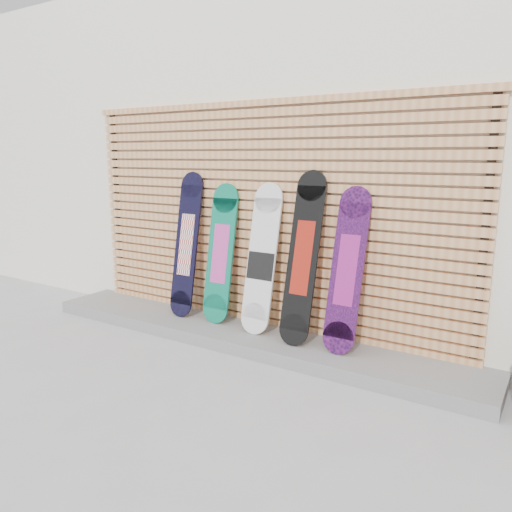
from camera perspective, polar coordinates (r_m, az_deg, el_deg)
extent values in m
plane|color=#9C9C9F|center=(4.34, -4.75, -12.84)|extent=(80.00, 80.00, 0.00)
cube|color=silver|center=(6.91, 16.66, 11.11)|extent=(12.00, 5.00, 3.60)
cube|color=slate|center=(4.91, -1.34, -9.09)|extent=(4.60, 0.70, 0.12)
cube|color=tan|center=(5.12, 0.47, -7.32)|extent=(4.20, 0.05, 0.08)
cube|color=tan|center=(5.09, 0.47, -6.29)|extent=(4.20, 0.05, 0.08)
cube|color=tan|center=(5.06, 0.48, -5.24)|extent=(4.20, 0.05, 0.07)
cube|color=tan|center=(5.03, 0.48, -4.18)|extent=(4.20, 0.05, 0.07)
cube|color=tan|center=(5.01, 0.48, -3.11)|extent=(4.20, 0.05, 0.07)
cube|color=tan|center=(4.98, 0.48, -2.03)|extent=(4.20, 0.05, 0.07)
cube|color=tan|center=(4.96, 0.48, -0.94)|extent=(4.20, 0.05, 0.07)
cube|color=tan|center=(4.94, 0.48, 0.16)|extent=(4.20, 0.05, 0.07)
cube|color=tan|center=(4.92, 0.49, 1.26)|extent=(4.20, 0.05, 0.07)
cube|color=tan|center=(4.91, 0.49, 2.38)|extent=(4.20, 0.05, 0.08)
cube|color=tan|center=(4.89, 0.49, 3.50)|extent=(4.20, 0.05, 0.08)
cube|color=tan|center=(4.88, 0.49, 4.63)|extent=(4.20, 0.05, 0.08)
cube|color=tan|center=(4.87, 0.49, 5.76)|extent=(4.20, 0.05, 0.08)
cube|color=tan|center=(4.86, 0.50, 6.90)|extent=(4.20, 0.05, 0.08)
cube|color=tan|center=(4.85, 0.50, 8.04)|extent=(4.20, 0.05, 0.08)
cube|color=tan|center=(4.85, 0.50, 9.19)|extent=(4.20, 0.05, 0.08)
cube|color=tan|center=(4.85, 0.50, 10.33)|extent=(4.20, 0.05, 0.08)
cube|color=tan|center=(4.85, 0.50, 11.48)|extent=(4.20, 0.05, 0.08)
cube|color=tan|center=(4.85, 0.51, 12.63)|extent=(4.20, 0.05, 0.08)
cube|color=tan|center=(4.85, 0.51, 13.77)|extent=(4.20, 0.05, 0.08)
cube|color=tan|center=(4.85, 0.51, 14.92)|extent=(4.20, 0.05, 0.08)
cube|color=tan|center=(4.86, 0.51, 16.06)|extent=(4.20, 0.05, 0.08)
cube|color=black|center=(6.21, -15.48, 4.86)|extent=(0.06, 0.04, 2.23)
cube|color=black|center=(4.23, 24.63, 1.33)|extent=(0.06, 0.04, 2.23)
cube|color=tan|center=(4.87, 0.51, 17.11)|extent=(4.26, 0.07, 0.06)
cube|color=black|center=(5.25, -7.95, 1.29)|extent=(0.28, 0.26, 1.23)
cylinder|color=black|center=(5.31, -8.58, -5.42)|extent=(0.28, 0.07, 0.28)
cylinder|color=black|center=(5.27, -7.30, 8.04)|extent=(0.28, 0.07, 0.28)
cube|color=white|center=(5.25, -7.95, 1.29)|extent=(0.17, 0.15, 0.63)
cube|color=#0B6C52|center=(5.01, -4.08, 0.26)|extent=(0.30, 0.22, 1.10)
cylinder|color=#0B6C52|center=(5.07, -4.67, -6.01)|extent=(0.30, 0.08, 0.30)
cylinder|color=#0B6C52|center=(5.02, -3.48, 6.60)|extent=(0.30, 0.08, 0.30)
cube|color=#CF49A6|center=(5.01, -4.08, 0.26)|extent=(0.19, 0.13, 0.59)
cube|color=silver|center=(4.71, 0.67, -0.28)|extent=(0.30, 0.27, 1.13)
cylinder|color=silver|center=(4.76, -0.14, -7.17)|extent=(0.30, 0.09, 0.30)
cylinder|color=silver|center=(4.73, 1.47, 6.63)|extent=(0.30, 0.09, 0.30)
cube|color=black|center=(4.71, 0.56, -1.16)|extent=(0.28, 0.08, 0.26)
cube|color=black|center=(4.45, 5.38, -0.20)|extent=(0.28, 0.33, 1.26)
cylinder|color=black|center=(4.49, 4.34, -8.43)|extent=(0.28, 0.09, 0.28)
cylinder|color=black|center=(4.51, 6.43, 7.99)|extent=(0.28, 0.09, 0.28)
cube|color=maroon|center=(4.45, 5.38, -0.20)|extent=(0.18, 0.18, 0.65)
cube|color=black|center=(4.31, 10.36, -1.60)|extent=(0.28, 0.30, 1.14)
cylinder|color=black|center=(4.35, 9.40, -9.23)|extent=(0.28, 0.09, 0.28)
cylinder|color=black|center=(4.35, 11.32, 6.02)|extent=(0.28, 0.09, 0.28)
cube|color=#931D73|center=(4.31, 10.36, -1.60)|extent=(0.18, 0.17, 0.60)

